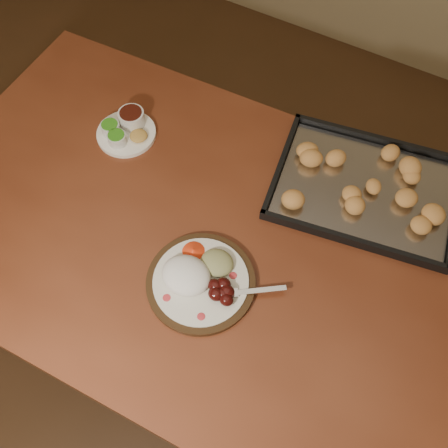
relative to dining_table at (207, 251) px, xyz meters
The scene contains 5 objects.
ground 0.75m from the dining_table, 127.54° to the right, with size 4.00×4.00×0.00m, color #4E301B.
dining_table is the anchor object (origin of this frame).
dinner_plate 0.17m from the dining_table, 65.94° to the right, with size 0.31×0.25×0.06m.
condiment_saucer 0.40m from the dining_table, 154.74° to the left, with size 0.16×0.16×0.05m.
baking_tray 0.44m from the dining_table, 46.35° to the left, with size 0.51×0.42×0.05m.
Camera 1 is at (0.55, -0.20, 1.82)m, focal length 40.00 mm.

